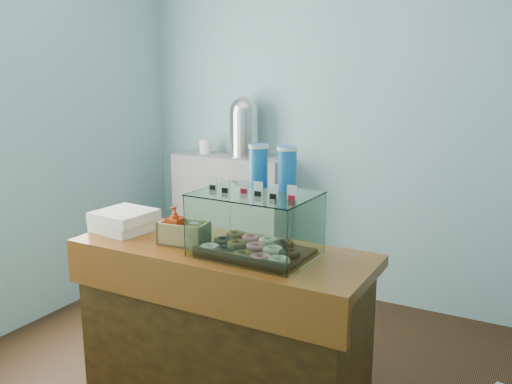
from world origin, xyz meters
The scene contains 8 objects.
ground centered at (0.00, 0.00, 0.00)m, with size 3.50×3.50×0.00m, color black.
room_shell centered at (0.03, 0.01, 1.71)m, with size 3.54×3.04×2.82m.
counter centered at (0.00, -0.25, 0.46)m, with size 1.60×0.60×0.90m.
back_shelf centered at (-0.90, 1.32, 0.55)m, with size 1.00×0.32×1.10m, color gray.
display_case centered at (0.21, -0.23, 1.07)m, with size 0.59×0.44×0.53m.
condiment_crate centered at (-0.21, -0.30, 0.97)m, with size 0.27×0.18×0.20m.
pastry_boxes centered at (-0.65, -0.26, 0.96)m, with size 0.33×0.33×0.12m.
coffee_urn centered at (-0.77, 1.34, 1.36)m, with size 0.27×0.27×0.50m.
Camera 1 is at (1.45, -2.52, 1.80)m, focal length 38.00 mm.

